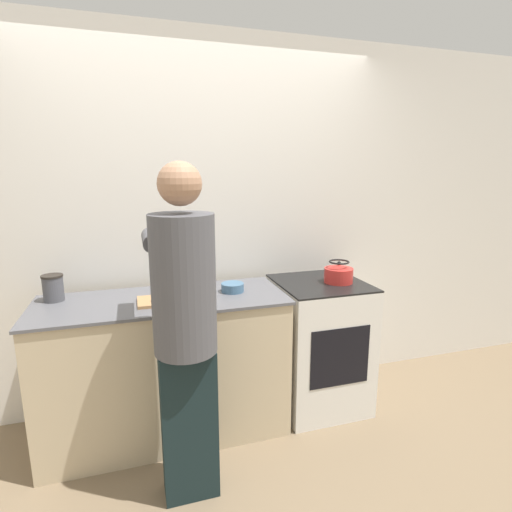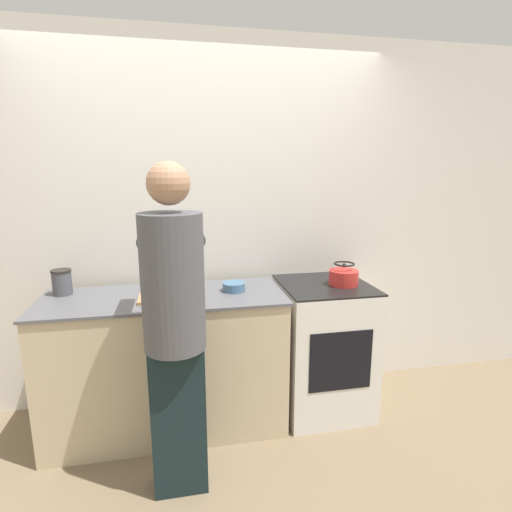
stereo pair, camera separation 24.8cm
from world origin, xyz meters
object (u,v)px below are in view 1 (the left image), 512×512
(bowl_prep, at_px, (233,287))
(knife, at_px, (167,299))
(person, at_px, (185,324))
(cutting_board, at_px, (170,300))
(kettle, at_px, (339,273))
(canister_jar, at_px, (53,288))
(oven, at_px, (319,343))

(bowl_prep, bearing_deg, knife, -167.86)
(person, xyz_separation_m, bowl_prep, (0.38, 0.56, -0.01))
(cutting_board, xyz_separation_m, kettle, (1.16, 0.04, 0.06))
(knife, xyz_separation_m, canister_jar, (-0.65, 0.23, 0.06))
(oven, relative_size, canister_jar, 5.70)
(knife, bearing_deg, oven, -14.54)
(bowl_prep, bearing_deg, person, -123.92)
(oven, bearing_deg, cutting_board, -175.48)
(oven, bearing_deg, person, -150.67)
(knife, bearing_deg, canister_jar, 140.62)
(oven, relative_size, kettle, 4.63)
(person, height_order, cutting_board, person)
(person, height_order, kettle, person)
(knife, relative_size, canister_jar, 1.21)
(oven, distance_m, person, 1.26)
(kettle, bearing_deg, cutting_board, -177.91)
(canister_jar, bearing_deg, person, -45.19)
(oven, relative_size, cutting_board, 2.43)
(oven, xyz_separation_m, canister_jar, (-1.71, 0.13, 0.53))
(person, height_order, knife, person)
(oven, height_order, bowl_prep, bowl_prep)
(cutting_board, xyz_separation_m, knife, (-0.02, -0.02, 0.01))
(bowl_prep, xyz_separation_m, canister_jar, (-1.07, 0.14, 0.05))
(person, relative_size, kettle, 8.70)
(oven, distance_m, kettle, 0.54)
(knife, relative_size, kettle, 0.99)
(cutting_board, relative_size, canister_jar, 2.34)
(cutting_board, bearing_deg, kettle, 2.09)
(oven, height_order, canister_jar, canister_jar)
(kettle, bearing_deg, person, -154.86)
(cutting_board, xyz_separation_m, bowl_prep, (0.41, 0.08, 0.02))
(person, bearing_deg, oven, 29.33)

